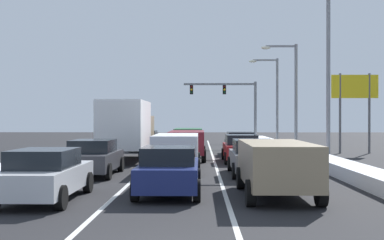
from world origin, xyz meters
name	(u,v)px	position (x,y,z in m)	size (l,w,h in m)	color
ground_plane	(182,165)	(0.00, 17.24, 0.00)	(120.00, 120.00, 0.00)	black
lane_stripe_between_right_lane_and_center_lane	(213,158)	(1.70, 21.54, 0.00)	(0.14, 47.40, 0.01)	silver
lane_stripe_between_center_lane_and_left_lane	(157,158)	(-1.70, 21.54, 0.00)	(0.14, 47.40, 0.01)	silver
snow_bank_right_shoulder	(302,154)	(7.00, 21.54, 0.27)	(1.28, 47.40, 0.54)	white
snow_bank_left_shoulder	(69,154)	(-7.00, 21.54, 0.25)	(1.30, 47.40, 0.50)	white
suv_tan_right_lane_nearest	(276,164)	(3.24, 7.17, 1.02)	(2.16, 4.90, 1.67)	#937F60
sedan_gray_right_lane_second	(253,157)	(3.17, 13.01, 0.76)	(2.00, 4.50, 1.51)	slate
sedan_red_right_lane_third	(241,148)	(3.16, 19.19, 0.76)	(2.00, 4.50, 1.51)	maroon
sedan_black_right_lane_fourth	(240,143)	(3.54, 24.69, 0.76)	(2.00, 4.50, 1.51)	black
sedan_navy_center_lane_nearest	(169,170)	(-0.07, 7.71, 0.76)	(2.00, 4.50, 1.51)	navy
suv_white_center_lane_second	(176,149)	(-0.17, 14.47, 1.02)	(2.16, 4.90, 1.67)	silver
suv_maroon_center_lane_third	(187,142)	(0.14, 20.53, 1.02)	(2.16, 4.90, 1.67)	maroon
suv_green_center_lane_fourth	(188,138)	(0.06, 27.81, 1.02)	(2.16, 4.90, 1.67)	#1E5633
sedan_silver_left_lane_nearest	(45,174)	(-3.62, 6.39, 0.76)	(2.00, 4.50, 1.51)	#B7BABF
sedan_charcoal_left_lane_second	(94,157)	(-3.57, 12.71, 0.76)	(2.00, 4.50, 1.51)	#38383D
box_truck_left_lane_third	(127,127)	(-3.22, 19.89, 1.90)	(2.53, 7.20, 3.36)	#937F60
sedan_gray_left_lane_fourth	(145,141)	(-3.16, 28.51, 0.76)	(2.00, 4.50, 1.51)	slate
traffic_light_gantry	(233,98)	(4.27, 43.08, 4.50)	(7.54, 0.47, 6.20)	slate
street_lamp_right_near	(322,62)	(7.66, 19.39, 5.51)	(2.66, 0.36, 9.37)	gray
street_lamp_right_mid	(291,87)	(7.50, 28.01, 4.69)	(2.66, 0.36, 7.80)	gray
street_lamp_right_far	(273,93)	(7.47, 36.63, 4.70)	(2.66, 0.36, 7.81)	gray
roadside_sign_right	(355,95)	(11.53, 26.12, 4.02)	(3.20, 0.16, 5.50)	#59595B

